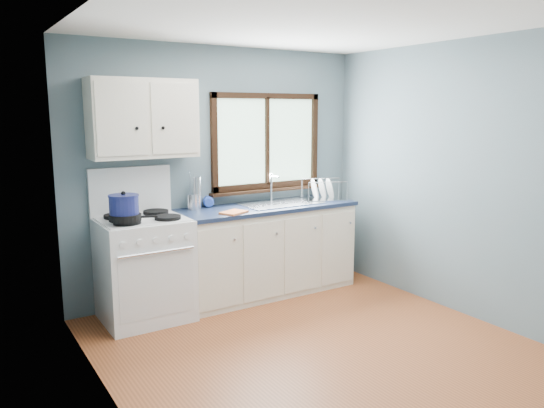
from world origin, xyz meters
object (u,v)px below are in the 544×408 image
thermos (197,193)px  sink (281,209)px  skillet (125,217)px  dish_rack (323,194)px  stockpot (124,207)px  utensil_crock (193,201)px  gas_range (144,266)px  base_cabinets (267,254)px

thermos → sink: bearing=-12.8°
skillet → dish_rack: bearing=26.0°
stockpot → utensil_crock: 0.86m
utensil_crock → dish_rack: (1.43, -0.22, -0.02)m
skillet → dish_rack: size_ratio=0.79×
skillet → gas_range: bearing=61.8°
sink → dish_rack: 0.54m
gas_range → stockpot: bearing=-143.8°
gas_range → stockpot: (-0.20, -0.14, 0.58)m
sink → dish_rack: bearing=-3.0°
utensil_crock → base_cabinets: bearing=-14.9°
gas_range → utensil_crock: 0.80m
skillet → dish_rack: 2.21m
sink → dish_rack: (0.52, -0.03, 0.12)m
skillet → stockpot: stockpot is taller
base_cabinets → dish_rack: size_ratio=3.43×
dish_rack → sink: bearing=-160.3°
thermos → utensil_crock: bearing=-178.1°
sink → stockpot: 1.70m
gas_range → sink: size_ratio=1.62×
stockpot → dish_rack: 2.21m
gas_range → thermos: size_ratio=4.33×
skillet → utensil_crock: 0.86m
gas_range → sink: bearing=0.7°
base_cabinets → utensil_crock: bearing=165.1°
gas_range → utensil_crock: bearing=19.9°
stockpot → utensil_crock: size_ratio=0.83×
utensil_crock → thermos: (0.05, 0.00, 0.08)m
base_cabinets → dish_rack: dish_rack is taller
stockpot → thermos: 0.90m
base_cabinets → dish_rack: bearing=-2.3°
sink → utensil_crock: utensil_crock is taller
gas_range → stockpot: size_ratio=4.32×
gas_range → skillet: 0.55m
stockpot → thermos: bearing=23.2°
sink → dish_rack: size_ratio=1.56×
gas_range → base_cabinets: size_ratio=0.74×
sink → thermos: 0.90m
base_cabinets → stockpot: bearing=-173.8°
sink → skillet: size_ratio=1.97×
utensil_crock → thermos: utensil_crock is taller
skillet → utensil_crock: bearing=47.6°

